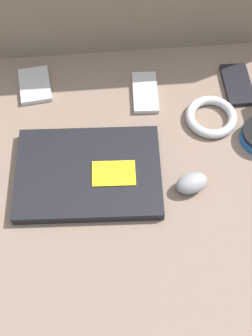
{
  "coord_description": "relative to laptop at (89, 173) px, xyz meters",
  "views": [
    {
      "loc": [
        -0.05,
        -0.51,
        1.0
      ],
      "look_at": [
        0.0,
        0.0,
        0.17
      ],
      "focal_mm": 50.0,
      "sensor_mm": 36.0,
      "label": 1
    }
  ],
  "objects": [
    {
      "name": "cable_coil",
      "position": [
        0.28,
        0.12,
        -0.0
      ],
      "size": [
        0.12,
        0.12,
        0.02
      ],
      "color": "#B2B2B7",
      "rests_on": "couch_seat"
    },
    {
      "name": "phone_silver",
      "position": [
        0.37,
        0.22,
        -0.01
      ],
      "size": [
        0.06,
        0.13,
        0.01
      ],
      "rotation": [
        0.0,
        0.0,
        -0.01
      ],
      "color": "black",
      "rests_on": "couch_seat"
    },
    {
      "name": "laptop",
      "position": [
        0.0,
        0.0,
        0.0
      ],
      "size": [
        0.31,
        0.23,
        0.03
      ],
      "rotation": [
        0.0,
        0.0,
        -0.05
      ],
      "color": "black",
      "rests_on": "couch_seat"
    },
    {
      "name": "phone_small",
      "position": [
        -0.12,
        0.26,
        -0.01
      ],
      "size": [
        0.08,
        0.11,
        0.01
      ],
      "rotation": [
        0.0,
        0.0,
        0.11
      ],
      "color": "#B7B7BC",
      "rests_on": "couch_seat"
    },
    {
      "name": "phone_black",
      "position": [
        0.14,
        0.21,
        -0.01
      ],
      "size": [
        0.06,
        0.12,
        0.01
      ],
      "rotation": [
        0.0,
        0.0,
        -0.05
      ],
      "color": "#B7B7BC",
      "rests_on": "couch_seat"
    },
    {
      "name": "ground_plane",
      "position": [
        0.08,
        -0.0,
        -0.16
      ],
      "size": [
        8.0,
        8.0,
        0.0
      ],
      "primitive_type": "plane",
      "color": "#7A6651"
    },
    {
      "name": "computer_mouse",
      "position": [
        0.21,
        -0.05,
        0.01
      ],
      "size": [
        0.08,
        0.06,
        0.04
      ],
      "rotation": [
        0.0,
        0.0,
        0.29
      ],
      "color": "gray",
      "rests_on": "couch_seat"
    },
    {
      "name": "couch_seat",
      "position": [
        0.08,
        -0.0,
        -0.09
      ],
      "size": [
        1.05,
        0.72,
        0.15
      ],
      "color": "#7A6656",
      "rests_on": "ground_plane"
    }
  ]
}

